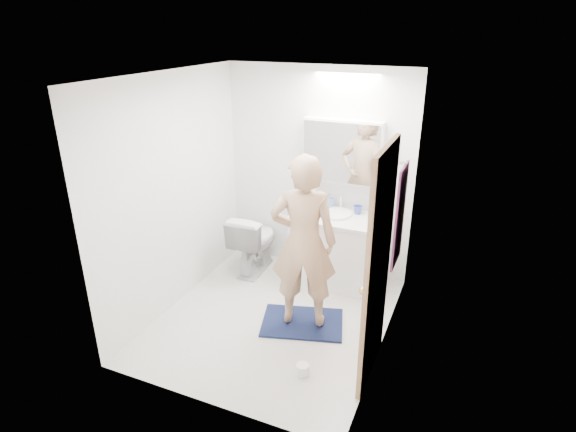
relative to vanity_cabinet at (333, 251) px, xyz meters
The scene contains 23 objects.
floor 1.09m from the vanity_cabinet, 107.80° to the right, with size 2.50×2.50×0.00m, color silver.
ceiling 2.25m from the vanity_cabinet, 107.80° to the right, with size 2.50×2.50×0.00m, color white.
wall_back 0.91m from the vanity_cabinet, 137.39° to the left, with size 2.50×2.50×0.00m, color white.
wall_front 2.38m from the vanity_cabinet, 97.96° to the right, with size 2.50×2.50×0.00m, color white.
wall_left 1.89m from the vanity_cabinet, 145.61° to the right, with size 2.50×2.50×0.00m, color white.
wall_right 1.49m from the vanity_cabinet, 50.69° to the right, with size 2.50×2.50×0.00m, color white.
vanity_cabinet is the anchor object (origin of this frame).
countertop 0.41m from the vanity_cabinet, 90.00° to the right, with size 0.95×0.58×0.04m, color silver.
sink_basin 0.45m from the vanity_cabinet, 90.00° to the left, with size 0.36×0.36×0.03m, color white.
faucet 0.56m from the vanity_cabinet, 90.00° to the left, with size 0.02×0.02×0.16m, color silver.
medicine_cabinet 1.13m from the vanity_cabinet, 92.68° to the left, with size 0.88×0.14×0.70m, color white.
mirror_panel 1.12m from the vanity_cabinet, 94.19° to the left, with size 0.84×0.01×0.66m, color silver.
toilet 0.96m from the vanity_cabinet, behind, with size 0.42×0.74×0.75m, color silver.
bath_rug 1.01m from the vanity_cabinet, 90.59° to the right, with size 0.80×0.55×0.02m, color #152142.
person 1.07m from the vanity_cabinet, 90.59° to the right, with size 0.62×0.41×1.71m, color tan.
door 1.64m from the vanity_cabinet, 59.64° to the right, with size 0.04×0.80×2.00m, color #A57552.
door_knob 1.86m from the vanity_cabinet, 65.67° to the right, with size 0.06×0.06×0.06m, color gold.
towel 1.13m from the vanity_cabinet, 28.38° to the right, with size 0.02×0.42×1.00m, color #14223E.
towel_hook 1.50m from the vanity_cabinet, 28.79° to the right, with size 0.02×0.02×0.07m, color silver.
soap_bottle_a 0.64m from the vanity_cabinet, 153.32° to the left, with size 0.09×0.09×0.24m, color #E6E495.
soap_bottle_b 0.57m from the vanity_cabinet, 126.01° to the left, with size 0.08×0.09×0.19m, color #628AD2.
toothbrush_cup 0.55m from the vanity_cabinet, 36.51° to the left, with size 0.10×0.10×0.09m, color #3F4FBE.
toilet_paper_roll 1.67m from the vanity_cabinet, 80.94° to the right, with size 0.11×0.11×0.10m, color white.
Camera 1 is at (1.69, -3.62, 2.80)m, focal length 29.02 mm.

